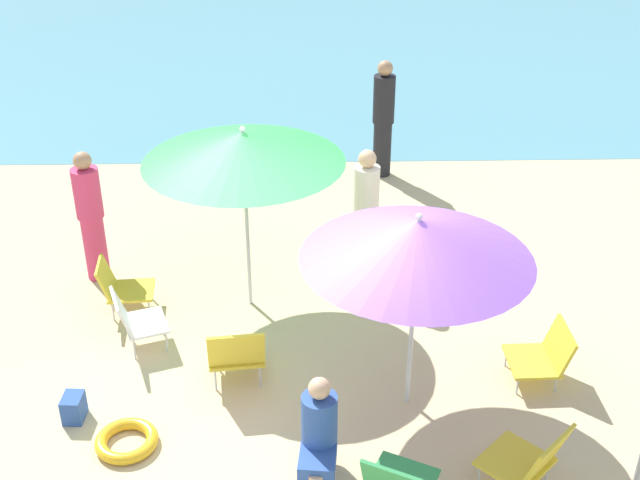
{
  "coord_description": "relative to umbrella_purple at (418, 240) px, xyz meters",
  "views": [
    {
      "loc": [
        0.09,
        -6.39,
        5.07
      ],
      "look_at": [
        0.27,
        1.4,
        0.7
      ],
      "focal_mm": 46.61,
      "sensor_mm": 36.0,
      "label": 1
    }
  ],
  "objects": [
    {
      "name": "ground_plane",
      "position": [
        -1.04,
        0.42,
        -1.71
      ],
      "size": [
        40.0,
        40.0,
        0.0
      ],
      "primitive_type": "plane",
      "color": "#D3BC8C"
    },
    {
      "name": "sea_water",
      "position": [
        -1.04,
        13.45,
        -1.71
      ],
      "size": [
        40.0,
        16.0,
        0.01
      ],
      "primitive_type": "cube",
      "color": "#5693A3",
      "rests_on": "ground_plane"
    },
    {
      "name": "umbrella_purple",
      "position": [
        0.0,
        0.0,
        0.0
      ],
      "size": [
        1.99,
        1.99,
        1.96
      ],
      "color": "silver",
      "rests_on": "ground_plane"
    },
    {
      "name": "umbrella_green",
      "position": [
        -1.53,
        1.67,
        0.14
      ],
      "size": [
        2.05,
        2.05,
        2.07
      ],
      "color": "silver",
      "rests_on": "ground_plane"
    },
    {
      "name": "beach_chair_a",
      "position": [
        1.32,
        0.29,
        -1.43
      ],
      "size": [
        0.56,
        0.55,
        0.57
      ],
      "rotation": [
        0.0,
        0.0,
        -3.11
      ],
      "color": "gold",
      "rests_on": "ground_plane"
    },
    {
      "name": "beach_chair_b",
      "position": [
        -2.63,
        0.89,
        -1.37
      ],
      "size": [
        0.62,
        0.61,
        0.63
      ],
      "rotation": [
        0.0,
        0.0,
        0.34
      ],
      "color": "white",
      "rests_on": "ground_plane"
    },
    {
      "name": "beach_chair_d",
      "position": [
        -1.58,
        0.28,
        -1.35
      ],
      "size": [
        0.58,
        0.6,
        0.7
      ],
      "rotation": [
        0.0,
        0.0,
        1.68
      ],
      "color": "gold",
      "rests_on": "ground_plane"
    },
    {
      "name": "beach_chair_e",
      "position": [
        0.82,
        -1.16,
        -1.35
      ],
      "size": [
        0.77,
        0.77,
        0.7
      ],
      "rotation": [
        0.0,
        0.0,
        2.36
      ],
      "color": "gold",
      "rests_on": "ground_plane"
    },
    {
      "name": "beach_chair_f",
      "position": [
        -2.9,
        1.55,
        -1.4
      ],
      "size": [
        0.59,
        0.48,
        0.6
      ],
      "rotation": [
        0.0,
        0.0,
        0.08
      ],
      "color": "gold",
      "rests_on": "ground_plane"
    },
    {
      "name": "person_a",
      "position": [
        -3.31,
        2.27,
        -0.93
      ],
      "size": [
        0.3,
        0.3,
        1.56
      ],
      "rotation": [
        0.0,
        0.0,
        4.67
      ],
      "color": "#DB3866",
      "rests_on": "ground_plane"
    },
    {
      "name": "person_b",
      "position": [
        0.2,
        5.01,
        -0.86
      ],
      "size": [
        0.3,
        0.3,
        1.69
      ],
      "rotation": [
        0.0,
        0.0,
        3.03
      ],
      "color": "black",
      "rests_on": "ground_plane"
    },
    {
      "name": "person_c",
      "position": [
        -0.84,
        -0.84,
        -1.28
      ],
      "size": [
        0.34,
        0.55,
        0.9
      ],
      "rotation": [
        0.0,
        0.0,
        4.61
      ],
      "color": "#2D519E",
      "rests_on": "ground_plane"
    },
    {
      "name": "person_d",
      "position": [
        -0.24,
        2.25,
        -0.92
      ],
      "size": [
        0.29,
        0.29,
        1.56
      ],
      "rotation": [
        0.0,
        0.0,
        6.13
      ],
      "color": "silver",
      "rests_on": "ground_plane"
    },
    {
      "name": "swim_ring",
      "position": [
        -2.49,
        -0.53,
        -1.66
      ],
      "size": [
        0.54,
        0.54,
        0.11
      ],
      "primitive_type": "torus",
      "color": "yellow",
      "rests_on": "ground_plane"
    },
    {
      "name": "beach_bag",
      "position": [
        -3.02,
        -0.17,
        -1.59
      ],
      "size": [
        0.19,
        0.24,
        0.25
      ],
      "primitive_type": "cube",
      "rotation": [
        0.0,
        0.0,
        1.51
      ],
      "color": "#2D519E",
      "rests_on": "ground_plane"
    }
  ]
}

